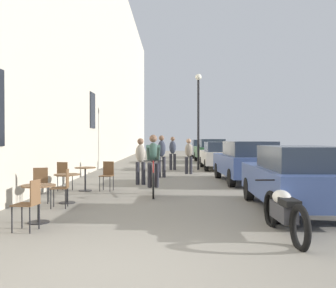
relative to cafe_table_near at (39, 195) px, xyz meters
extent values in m
plane|color=gray|center=(1.94, -2.71, -0.52)|extent=(88.00, 88.00, 0.00)
cube|color=#B7AD99|center=(-1.51, 11.29, 6.33)|extent=(0.50, 68.00, 13.69)
cube|color=black|center=(-1.24, 10.88, 2.42)|extent=(0.04, 1.10, 1.70)
cylinder|color=black|center=(0.00, 0.00, -0.51)|extent=(0.40, 0.40, 0.02)
cylinder|color=black|center=(0.00, 0.00, -0.16)|extent=(0.05, 0.05, 0.67)
cylinder|color=brown|center=(0.00, 0.00, 0.19)|extent=(0.64, 0.64, 0.02)
cylinder|color=black|center=(-0.18, -0.77, -0.30)|extent=(0.02, 0.02, 0.45)
cylinder|color=black|center=(-0.14, -0.45, -0.30)|extent=(0.02, 0.02, 0.45)
cylinder|color=black|center=(0.14, -0.82, -0.30)|extent=(0.02, 0.02, 0.45)
cylinder|color=black|center=(0.18, -0.50, -0.30)|extent=(0.02, 0.02, 0.45)
cube|color=brown|center=(0.00, -0.64, -0.06)|extent=(0.43, 0.43, 0.02)
cube|color=brown|center=(0.18, -0.66, 0.16)|extent=(0.07, 0.34, 0.42)
cylinder|color=black|center=(-0.06, 2.18, -0.51)|extent=(0.40, 0.40, 0.02)
cylinder|color=black|center=(-0.06, 2.18, -0.16)|extent=(0.05, 0.05, 0.67)
cylinder|color=brown|center=(-0.06, 2.18, 0.19)|extent=(0.64, 0.64, 0.02)
cylinder|color=black|center=(-0.21, 1.36, -0.30)|extent=(0.02, 0.02, 0.45)
cylinder|color=black|center=(-0.24, 1.69, -0.30)|extent=(0.02, 0.02, 0.45)
cylinder|color=black|center=(0.12, 1.40, -0.30)|extent=(0.02, 0.02, 0.45)
cylinder|color=black|center=(0.08, 1.72, -0.30)|extent=(0.02, 0.02, 0.45)
cube|color=brown|center=(-0.06, 1.54, -0.06)|extent=(0.42, 0.42, 0.02)
cube|color=brown|center=(0.12, 1.56, 0.16)|extent=(0.06, 0.34, 0.42)
cylinder|color=black|center=(-0.90, 2.31, -0.30)|extent=(0.02, 0.02, 0.45)
cylinder|color=black|center=(-0.58, 2.38, -0.30)|extent=(0.02, 0.02, 0.45)
cylinder|color=black|center=(-0.82, 1.99, -0.30)|extent=(0.02, 0.02, 0.45)
cylinder|color=black|center=(-0.51, 2.06, -0.30)|extent=(0.02, 0.02, 0.45)
cube|color=brown|center=(-0.70, 2.18, -0.06)|extent=(0.46, 0.46, 0.02)
cube|color=brown|center=(-0.66, 2.01, 0.16)|extent=(0.34, 0.10, 0.42)
cylinder|color=black|center=(-0.11, 4.37, -0.51)|extent=(0.40, 0.40, 0.02)
cylinder|color=black|center=(-0.11, 4.37, -0.16)|extent=(0.05, 0.05, 0.67)
cylinder|color=brown|center=(-0.11, 4.37, 0.19)|extent=(0.64, 0.64, 0.02)
cylinder|color=black|center=(0.68, 4.18, -0.30)|extent=(0.02, 0.02, 0.45)
cylinder|color=black|center=(0.36, 4.23, -0.30)|extent=(0.02, 0.02, 0.45)
cylinder|color=black|center=(0.73, 4.50, -0.30)|extent=(0.02, 0.02, 0.45)
cylinder|color=black|center=(0.41, 4.55, -0.30)|extent=(0.02, 0.02, 0.45)
cube|color=brown|center=(0.54, 4.37, -0.06)|extent=(0.44, 0.44, 0.02)
cube|color=brown|center=(0.57, 4.55, 0.16)|extent=(0.34, 0.07, 0.42)
cylinder|color=black|center=(-0.86, 4.56, -0.30)|extent=(0.02, 0.02, 0.45)
cylinder|color=black|center=(-0.54, 4.50, -0.30)|extent=(0.02, 0.02, 0.45)
cylinder|color=black|center=(-0.92, 4.24, -0.30)|extent=(0.02, 0.02, 0.45)
cylinder|color=black|center=(-0.60, 4.18, -0.30)|extent=(0.02, 0.02, 0.45)
cube|color=brown|center=(-0.73, 4.37, -0.06)|extent=(0.45, 0.45, 0.02)
cube|color=brown|center=(-0.77, 4.19, 0.16)|extent=(0.34, 0.09, 0.42)
torus|color=black|center=(2.04, 2.93, -0.19)|extent=(0.09, 0.71, 0.71)
torus|color=black|center=(1.99, 3.98, -0.19)|extent=(0.09, 0.71, 0.71)
cylinder|color=maroon|center=(1.99, 3.89, 0.09)|extent=(0.05, 0.22, 0.58)
cylinder|color=maroon|center=(2.02, 3.39, 0.43)|extent=(0.08, 0.83, 0.14)
cylinder|color=maroon|center=(2.04, 2.96, 0.14)|extent=(0.04, 0.09, 0.67)
cylinder|color=maroon|center=(2.01, 3.48, -0.15)|extent=(0.09, 1.00, 0.12)
cylinder|color=black|center=(2.04, 2.98, 0.48)|extent=(0.52, 0.05, 0.03)
ellipsoid|color=black|center=(2.00, 3.80, 0.41)|extent=(0.12, 0.24, 0.06)
ellipsoid|color=#38564C|center=(2.00, 3.72, 0.68)|extent=(0.36, 0.37, 0.59)
sphere|color=brown|center=(2.00, 3.68, 1.08)|extent=(0.22, 0.22, 0.22)
cylinder|color=#26262D|center=(2.10, 3.65, 0.03)|extent=(0.15, 0.40, 0.75)
cylinder|color=#26262D|center=(1.90, 3.64, 0.03)|extent=(0.15, 0.40, 0.75)
cylinder|color=#38564C|center=(2.16, 3.34, 0.68)|extent=(0.14, 0.75, 0.48)
cylinder|color=#38564C|center=(1.88, 3.33, 0.68)|extent=(0.11, 0.75, 0.48)
cylinder|color=#26262D|center=(1.35, 5.92, -0.13)|extent=(0.14, 0.14, 0.78)
cylinder|color=#26262D|center=(1.55, 5.94, -0.13)|extent=(0.14, 0.14, 0.78)
ellipsoid|color=#9E9384|center=(1.45, 5.93, 0.57)|extent=(0.36, 0.27, 0.62)
sphere|color=brown|center=(1.45, 5.93, 0.98)|extent=(0.22, 0.22, 0.22)
cylinder|color=#26262D|center=(2.22, 8.38, -0.10)|extent=(0.14, 0.14, 0.85)
cylinder|color=#26262D|center=(2.02, 8.34, -0.10)|extent=(0.14, 0.14, 0.85)
ellipsoid|color=#2D3342|center=(2.12, 8.36, 0.66)|extent=(0.38, 0.30, 0.67)
sphere|color=brown|center=(2.12, 8.36, 1.10)|extent=(0.22, 0.22, 0.22)
cylinder|color=#26262D|center=(3.41, 9.87, -0.13)|extent=(0.14, 0.14, 0.77)
cylinder|color=#26262D|center=(3.21, 9.89, -0.13)|extent=(0.14, 0.14, 0.77)
ellipsoid|color=gray|center=(3.31, 9.88, 0.56)|extent=(0.36, 0.26, 0.61)
sphere|color=#A57A5B|center=(3.31, 9.88, 0.97)|extent=(0.22, 0.22, 0.22)
cylinder|color=#26262D|center=(2.49, 11.97, -0.11)|extent=(0.14, 0.14, 0.83)
cylinder|color=#26262D|center=(2.69, 11.98, -0.11)|extent=(0.14, 0.14, 0.83)
ellipsoid|color=#2D3342|center=(2.59, 11.97, 0.63)|extent=(0.36, 0.26, 0.66)
sphere|color=brown|center=(2.59, 11.97, 1.06)|extent=(0.22, 0.22, 0.22)
cylinder|color=black|center=(3.91, 12.19, 1.78)|extent=(0.12, 0.12, 4.60)
sphere|color=silver|center=(3.91, 12.19, 4.22)|extent=(0.32, 0.32, 0.32)
cube|color=#384C84|center=(5.27, 1.30, 0.10)|extent=(1.77, 4.09, 0.66)
cube|color=#283342|center=(5.25, 0.82, 0.67)|extent=(1.46, 2.22, 0.49)
cylinder|color=black|center=(4.53, 2.66, -0.23)|extent=(0.20, 0.59, 0.58)
cylinder|color=black|center=(6.06, 2.62, -0.23)|extent=(0.20, 0.59, 0.58)
cylinder|color=black|center=(4.47, -0.02, -0.23)|extent=(0.20, 0.59, 0.58)
cube|color=#384C84|center=(5.25, 6.71, 0.13)|extent=(1.90, 4.28, 0.69)
cube|color=#283342|center=(5.26, 6.21, 0.73)|extent=(1.55, 2.33, 0.51)
cylinder|color=black|center=(4.40, 8.07, -0.22)|extent=(0.22, 0.62, 0.61)
cylinder|color=black|center=(5.99, 8.13, -0.22)|extent=(0.22, 0.62, 0.61)
cylinder|color=black|center=(4.50, 5.29, -0.22)|extent=(0.22, 0.62, 0.61)
cylinder|color=black|center=(6.09, 5.35, -0.22)|extent=(0.22, 0.62, 0.61)
cube|color=beige|center=(4.99, 12.62, 0.09)|extent=(1.67, 4.01, 0.65)
cube|color=#283342|center=(4.99, 12.14, 0.66)|extent=(1.40, 2.17, 0.49)
cylinder|color=black|center=(4.23, 13.94, -0.23)|extent=(0.19, 0.58, 0.58)
cylinder|color=black|center=(5.74, 13.95, -0.23)|extent=(0.19, 0.58, 0.58)
cylinder|color=black|center=(4.23, 11.30, -0.23)|extent=(0.19, 0.58, 0.58)
cylinder|color=black|center=(5.75, 11.30, -0.23)|extent=(0.19, 0.58, 0.58)
cube|color=#23512D|center=(5.14, 18.40, 0.15)|extent=(1.96, 4.45, 0.71)
cube|color=#283342|center=(5.15, 17.87, 0.78)|extent=(1.60, 2.42, 0.53)
cylinder|color=black|center=(4.26, 19.82, -0.20)|extent=(0.22, 0.64, 0.63)
cylinder|color=black|center=(5.91, 19.87, -0.20)|extent=(0.22, 0.64, 0.63)
cylinder|color=black|center=(4.36, 16.93, -0.20)|extent=(0.22, 0.64, 0.63)
cylinder|color=black|center=(6.01, 16.98, -0.20)|extent=(0.22, 0.64, 0.63)
cube|color=#B7B7BC|center=(5.02, 24.43, 0.13)|extent=(1.75, 4.21, 0.69)
cube|color=#283342|center=(5.02, 23.92, 0.72)|extent=(1.47, 2.28, 0.51)
cylinder|color=black|center=(4.23, 25.81, -0.22)|extent=(0.20, 0.61, 0.61)
cylinder|color=black|center=(5.81, 25.82, -0.22)|extent=(0.20, 0.61, 0.61)
cylinder|color=black|center=(4.23, 23.03, -0.22)|extent=(0.20, 0.61, 0.61)
cylinder|color=black|center=(5.82, 23.04, -0.22)|extent=(0.20, 0.61, 0.61)
torus|color=black|center=(4.35, -0.20, -0.22)|extent=(0.11, 0.69, 0.69)
torus|color=black|center=(4.39, -1.65, -0.22)|extent=(0.12, 0.70, 0.70)
cube|color=#333338|center=(4.37, -0.92, -0.12)|extent=(0.26, 0.77, 0.28)
ellipsoid|color=beige|center=(4.37, -0.82, 0.10)|extent=(0.30, 0.53, 0.24)
cube|color=black|center=(4.38, -1.20, 0.08)|extent=(0.25, 0.45, 0.10)
cylinder|color=black|center=(4.35, -0.30, 0.33)|extent=(0.62, 0.05, 0.03)
camera|label=1|loc=(2.52, -7.12, 1.08)|focal=40.35mm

